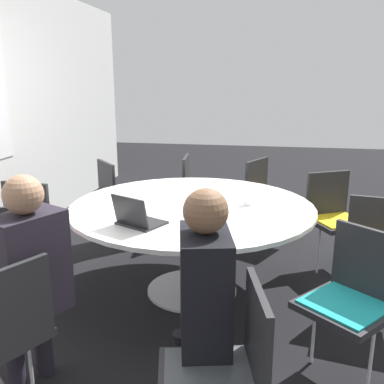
% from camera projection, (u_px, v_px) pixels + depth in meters
% --- Properties ---
extents(ground_plane, '(16.00, 16.00, 0.00)m').
position_uv_depth(ground_plane, '(192.00, 291.00, 3.48)').
color(ground_plane, black).
extents(conference_table, '(1.87, 1.87, 0.73)m').
position_uv_depth(conference_table, '(192.00, 218.00, 3.32)').
color(conference_table, '#B7B7BC').
rests_on(conference_table, ground_plane).
extents(chair_1, '(0.52, 0.51, 0.87)m').
position_uv_depth(chair_1, '(225.00, 366.00, 1.76)').
color(chair_1, '#262628').
rests_on(chair_1, ground_plane).
extents(chair_2, '(0.61, 0.61, 0.87)m').
position_uv_depth(chair_2, '(352.00, 292.00, 2.37)').
color(chair_2, '#262628').
rests_on(chair_2, ground_plane).
extents(chair_3, '(0.49, 0.51, 0.87)m').
position_uv_depth(chair_3, '(377.00, 250.00, 2.96)').
color(chair_3, '#262628').
rests_on(chair_3, ground_plane).
extents(chair_4, '(0.57, 0.58, 0.87)m').
position_uv_depth(chair_4, '(335.00, 213.00, 3.79)').
color(chair_4, '#262628').
rests_on(chair_4, ground_plane).
extents(chair_5, '(0.58, 0.58, 0.87)m').
position_uv_depth(chair_5, '(267.00, 194.00, 4.41)').
color(chair_5, '#262628').
rests_on(chair_5, ground_plane).
extents(chair_6, '(0.47, 0.45, 0.87)m').
position_uv_depth(chair_6, '(198.00, 188.00, 4.65)').
color(chair_6, '#262628').
rests_on(chair_6, ground_plane).
extents(chair_7, '(0.61, 0.61, 0.87)m').
position_uv_depth(chair_7, '(119.00, 194.00, 4.42)').
color(chair_7, '#262628').
rests_on(chair_7, ground_plane).
extents(chair_8, '(0.46, 0.48, 0.87)m').
position_uv_depth(chair_8, '(37.00, 219.00, 3.63)').
color(chair_8, '#262628').
rests_on(chair_8, ground_plane).
extents(chair_9, '(0.56, 0.57, 0.87)m').
position_uv_depth(chair_9, '(7.00, 250.00, 2.96)').
color(chair_9, '#262628').
rests_on(chair_9, ground_plane).
extents(person_0, '(0.42, 0.36, 1.22)m').
position_uv_depth(person_0, '(29.00, 269.00, 2.21)').
color(person_0, '#231E28').
rests_on(person_0, ground_plane).
extents(person_1, '(0.40, 0.31, 1.22)m').
position_uv_depth(person_1, '(202.00, 296.00, 1.94)').
color(person_1, black).
rests_on(person_1, ground_plane).
extents(laptop, '(0.35, 0.36, 0.21)m').
position_uv_depth(laptop, '(137.00, 218.00, 2.80)').
color(laptop, '#232326').
rests_on(laptop, conference_table).
extents(coffee_cup, '(0.08, 0.08, 0.09)m').
position_uv_depth(coffee_cup, '(249.00, 199.00, 3.27)').
color(coffee_cup, white).
rests_on(coffee_cup, conference_table).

